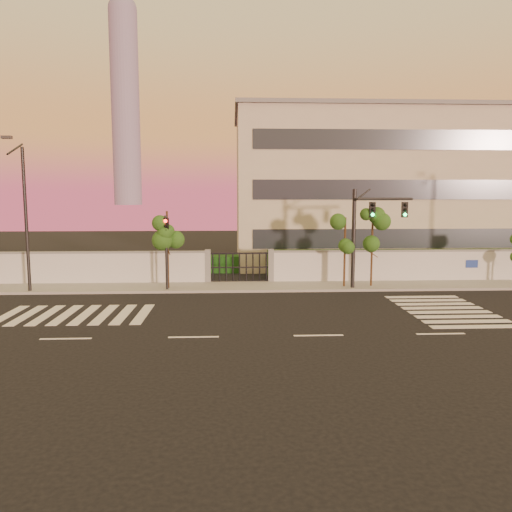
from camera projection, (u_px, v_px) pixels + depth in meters
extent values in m
plane|color=black|center=(318.00, 336.00, 20.02)|extent=(120.00, 120.00, 0.00)
cube|color=gray|center=(289.00, 286.00, 30.42)|extent=(60.00, 3.00, 0.15)
cube|color=silver|center=(7.00, 270.00, 30.99)|extent=(25.00, 0.30, 2.00)
cube|color=slate|center=(6.00, 253.00, 30.86)|extent=(25.00, 0.36, 0.12)
cube|color=silver|center=(508.00, 266.00, 32.47)|extent=(31.00, 0.30, 2.00)
cube|color=slate|center=(509.00, 250.00, 32.34)|extent=(31.00, 0.36, 0.12)
cube|color=slate|center=(208.00, 267.00, 31.56)|extent=(0.35, 0.35, 2.20)
cube|color=slate|center=(271.00, 266.00, 31.74)|extent=(0.35, 0.35, 2.20)
cube|color=#163710|center=(411.00, 263.00, 34.71)|extent=(20.00, 2.00, 1.80)
cube|color=#163710|center=(46.00, 268.00, 33.57)|extent=(12.00, 1.80, 1.40)
cube|color=#163710|center=(239.00, 264.00, 36.67)|extent=(6.00, 1.50, 1.20)
cube|color=#B5AD99|center=(382.00, 190.00, 41.53)|extent=(24.00, 12.00, 12.00)
cube|color=#262D38|center=(405.00, 238.00, 35.98)|extent=(22.00, 0.08, 1.40)
cube|color=#262D38|center=(407.00, 190.00, 35.56)|extent=(22.00, 0.08, 1.40)
cube|color=#262D38|center=(408.00, 140.00, 35.13)|extent=(22.00, 0.08, 1.40)
cube|color=slate|center=(384.00, 115.00, 40.79)|extent=(24.40, 12.40, 0.30)
cylinder|color=slate|center=(125.00, 109.00, 287.97)|extent=(16.00, 16.00, 110.00)
sphere|color=slate|center=(122.00, 9.00, 281.30)|extent=(16.00, 16.00, 16.00)
cube|color=silver|center=(7.00, 315.00, 23.34)|extent=(0.50, 4.00, 0.02)
cube|color=silver|center=(27.00, 315.00, 23.38)|extent=(0.50, 4.00, 0.02)
cube|color=silver|center=(46.00, 315.00, 23.42)|extent=(0.50, 4.00, 0.02)
cube|color=silver|center=(66.00, 315.00, 23.46)|extent=(0.50, 4.00, 0.02)
cube|color=silver|center=(85.00, 315.00, 23.50)|extent=(0.50, 4.00, 0.02)
cube|color=silver|center=(105.00, 314.00, 23.55)|extent=(0.50, 4.00, 0.02)
cube|color=silver|center=(124.00, 314.00, 23.59)|extent=(0.50, 4.00, 0.02)
cube|color=silver|center=(143.00, 314.00, 23.63)|extent=(0.50, 4.00, 0.02)
cube|color=silver|center=(477.00, 327.00, 21.34)|extent=(4.00, 0.50, 0.02)
cube|color=silver|center=(467.00, 321.00, 22.23)|extent=(4.00, 0.50, 0.02)
cube|color=silver|center=(458.00, 317.00, 23.12)|extent=(4.00, 0.50, 0.02)
cube|color=silver|center=(449.00, 312.00, 24.01)|extent=(4.00, 0.50, 0.02)
cube|color=silver|center=(442.00, 308.00, 24.91)|extent=(4.00, 0.50, 0.02)
cube|color=silver|center=(434.00, 304.00, 25.80)|extent=(4.00, 0.50, 0.02)
cube|color=silver|center=(428.00, 300.00, 26.69)|extent=(4.00, 0.50, 0.02)
cube|color=silver|center=(421.00, 297.00, 27.58)|extent=(4.00, 0.50, 0.02)
cube|color=silver|center=(66.00, 339.00, 19.56)|extent=(2.00, 0.15, 0.01)
cube|color=silver|center=(194.00, 337.00, 19.79)|extent=(2.00, 0.15, 0.01)
cube|color=silver|center=(318.00, 335.00, 20.02)|extent=(2.00, 0.15, 0.01)
cube|color=silver|center=(440.00, 334.00, 20.25)|extent=(2.00, 0.15, 0.01)
cylinder|color=#382314|center=(168.00, 251.00, 29.33)|extent=(0.12, 0.12, 4.69)
sphere|color=#254D16|center=(167.00, 227.00, 29.16)|extent=(1.12, 1.12, 1.12)
sphere|color=#254D16|center=(174.00, 239.00, 29.46)|extent=(0.86, 0.86, 0.86)
sphere|color=#254D16|center=(162.00, 235.00, 29.05)|extent=(0.82, 0.82, 0.82)
cylinder|color=#382314|center=(345.00, 253.00, 29.84)|extent=(0.13, 0.13, 4.29)
sphere|color=#254D16|center=(345.00, 232.00, 29.68)|extent=(1.15, 1.15, 1.15)
sphere|color=#254D16|center=(350.00, 242.00, 29.98)|extent=(0.88, 0.88, 0.88)
sphere|color=#254D16|center=(340.00, 239.00, 29.56)|extent=(0.84, 0.84, 0.84)
cylinder|color=#382314|center=(372.00, 249.00, 30.00)|extent=(0.12, 0.12, 4.80)
sphere|color=#254D16|center=(373.00, 225.00, 29.83)|extent=(1.11, 1.11, 1.11)
sphere|color=#254D16|center=(377.00, 237.00, 30.13)|extent=(0.84, 0.84, 0.84)
sphere|color=#254D16|center=(368.00, 233.00, 29.72)|extent=(0.80, 0.80, 0.80)
cylinder|color=black|center=(353.00, 240.00, 29.35)|extent=(0.23, 0.23, 5.96)
cylinder|color=black|center=(385.00, 199.00, 29.14)|extent=(3.57, 1.07, 0.15)
cube|color=black|center=(372.00, 210.00, 29.13)|extent=(0.34, 0.17, 0.87)
sphere|color=#0CF259|center=(373.00, 214.00, 29.05)|extent=(0.19, 0.19, 0.19)
cube|color=black|center=(405.00, 210.00, 29.22)|extent=(0.34, 0.17, 0.87)
sphere|color=#0CF259|center=(405.00, 214.00, 29.14)|extent=(0.19, 0.19, 0.19)
cylinder|color=black|center=(166.00, 254.00, 28.87)|extent=(0.16, 0.16, 4.45)
cube|color=black|center=(166.00, 226.00, 28.62)|extent=(0.35, 0.18, 0.89)
sphere|color=red|center=(165.00, 221.00, 28.48)|extent=(0.20, 0.20, 0.20)
cylinder|color=black|center=(26.00, 221.00, 28.18)|extent=(0.19, 0.19, 8.27)
cylinder|color=black|center=(15.00, 149.00, 26.78)|extent=(0.10, 1.98, 0.80)
cube|color=#3F3F44|center=(7.00, 137.00, 25.80)|extent=(0.52, 0.26, 0.16)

